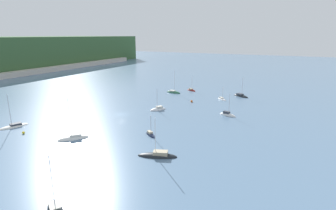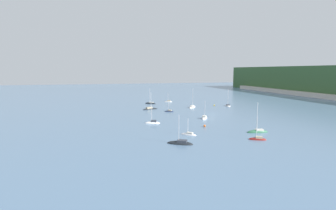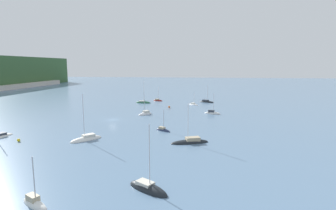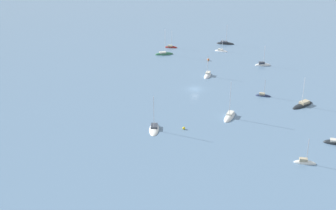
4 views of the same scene
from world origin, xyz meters
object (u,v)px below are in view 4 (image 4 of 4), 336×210
object	(u,v)px
sailboat_0	(230,117)
sailboat_2	(263,65)
sailboat_10	(305,163)
sailboat_8	(208,76)
sailboat_3	(303,105)
sailboat_1	(263,96)
sailboat_4	(164,54)
sailboat_11	(225,44)
sailboat_5	(221,51)
mooring_buoy_0	(208,60)
sailboat_6	(171,47)
mooring_buoy_1	(184,128)
sailboat_9	(154,129)

from	to	relation	value
sailboat_0	sailboat_2	xyz separation A→B (m)	(37.55, -30.57, 0.01)
sailboat_0	sailboat_10	xyz separation A→B (m)	(-28.36, -6.10, 0.01)
sailboat_2	sailboat_8	size ratio (longest dim) A/B	0.98
sailboat_3	sailboat_10	bearing A→B (deg)	38.36
sailboat_1	sailboat_4	distance (m)	53.10
sailboat_1	sailboat_11	distance (m)	58.08
sailboat_0	sailboat_11	distance (m)	73.63
sailboat_2	sailboat_10	xyz separation A→B (m)	(-65.91, 24.47, 0.00)
sailboat_2	sailboat_10	distance (m)	70.31
sailboat_8	sailboat_10	bearing A→B (deg)	34.55
sailboat_5	mooring_buoy_0	bearing A→B (deg)	-92.82
sailboat_5	mooring_buoy_0	size ratio (longest dim) A/B	6.87
sailboat_10	sailboat_8	bearing A→B (deg)	117.84
sailboat_2	sailboat_6	size ratio (longest dim) A/B	1.08
sailboat_3	sailboat_6	distance (m)	71.33
sailboat_0	mooring_buoy_0	bearing A→B (deg)	-154.61
sailboat_5	sailboat_2	bearing A→B (deg)	-28.31
sailboat_2	sailboat_6	world-z (taller)	sailboat_2
sailboat_3	sailboat_10	size ratio (longest dim) A/B	1.37
sailboat_0	mooring_buoy_1	world-z (taller)	sailboat_0
sailboat_3	sailboat_10	xyz separation A→B (m)	(-29.12, 18.06, 0.01)
sailboat_2	sailboat_4	world-z (taller)	sailboat_4
sailboat_4	mooring_buoy_0	size ratio (longest dim) A/B	12.96
sailboat_0	sailboat_4	bearing A→B (deg)	-138.92
sailboat_3	sailboat_9	world-z (taller)	sailboat_9
sailboat_5	mooring_buoy_1	size ratio (longest dim) A/B	8.32
sailboat_11	sailboat_9	bearing A→B (deg)	-96.31
sailboat_0	sailboat_5	xyz separation A→B (m)	(58.45, -23.13, -0.04)
sailboat_2	mooring_buoy_1	size ratio (longest dim) A/B	11.81
mooring_buoy_1	sailboat_0	bearing A→B (deg)	-77.73
sailboat_10	mooring_buoy_1	xyz separation A→B (m)	(25.13, 20.93, 0.22)
sailboat_10	sailboat_3	bearing A→B (deg)	86.73
sailboat_6	sailboat_11	world-z (taller)	sailboat_11
sailboat_2	sailboat_5	xyz separation A→B (m)	(20.89, 7.44, -0.05)
sailboat_1	sailboat_0	bearing A→B (deg)	-112.57
sailboat_0	sailboat_10	size ratio (longest dim) A/B	1.63
sailboat_9	sailboat_10	bearing A→B (deg)	64.96
sailboat_10	sailboat_11	world-z (taller)	sailboat_11
sailboat_4	sailboat_5	xyz separation A→B (m)	(-2.92, -23.38, -0.00)
sailboat_0	sailboat_4	distance (m)	61.37
sailboat_4	sailboat_6	xyz separation A→B (m)	(8.19, -5.56, 0.02)
sailboat_6	sailboat_9	distance (m)	75.64
sailboat_5	sailboat_4	bearing A→B (deg)	-145.04
sailboat_1	sailboat_8	world-z (taller)	sailboat_8
sailboat_5	sailboat_8	distance (m)	30.10
sailboat_3	mooring_buoy_1	distance (m)	39.20
sailboat_3	mooring_buoy_0	size ratio (longest dim) A/B	11.42
sailboat_9	mooring_buoy_1	bearing A→B (deg)	91.39
sailboat_9	sailboat_11	bearing A→B (deg)	162.10
sailboat_8	mooring_buoy_1	size ratio (longest dim) A/B	12.08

